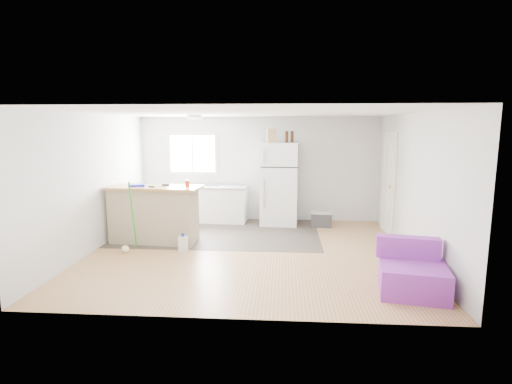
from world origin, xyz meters
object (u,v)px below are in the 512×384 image
Objects in this scene: cardboard_box at (272,136)px; cooler at (321,218)px; peninsula at (154,214)px; red_cup at (187,183)px; purple_seat at (412,274)px; blue_tray at (137,185)px; refrigerator at (279,184)px; bottle_right at (292,137)px; kitchen_cabinets at (207,203)px; bottle_left at (287,137)px; mop at (127,239)px; cleaner_jug at (183,244)px.

cooler is at bearing -5.51° from cardboard_box.
peninsula is 14.92× the size of red_cup.
cooler is 0.50× the size of purple_seat.
cooler is 1.61× the size of cardboard_box.
red_cup is at bearing 0.69° from blue_tray.
refrigerator is at bearing 43.77° from red_cup.
cooler is 1.94× the size of bottle_right.
peninsula is at bearing -179.89° from red_cup.
cardboard_box is 1.20× the size of bottle_right.
blue_tray is at bearing -154.15° from cooler.
purple_seat is (0.87, -3.49, 0.07)m from cooler.
bottle_left reaches higher than kitchen_cabinets.
bottle_left is at bearing 30.58° from mop.
refrigerator is at bearing 31.69° from blue_tray.
cardboard_box is at bearing 45.37° from red_cup.
refrigerator is 1.20m from cooler.
bottle_left reaches higher than cooler.
bottle_left reaches higher than refrigerator.
cooler is 2.12m from cardboard_box.
cooler is at bearing -11.98° from bottle_right.
bottle_right reaches higher than mop.
cardboard_box is (2.44, 2.19, 1.75)m from mop.
bottle_left reaches higher than purple_seat.
kitchen_cabinets is at bearing 91.95° from cleaner_jug.
refrigerator is 1.07m from bottle_right.
cardboard_box is at bearing 34.33° from mop.
purple_seat is at bearing -30.65° from red_cup.
bottle_left is 0.12m from bottle_right.
peninsula is 5.97× the size of blue_tray.
refrigerator reaches higher than mop.
peninsula is at bearing 163.87° from purple_seat.
red_cup is at bearing 159.72° from purple_seat.
bottle_left is at bearing -2.36° from cardboard_box.
mop reaches higher than kitchen_cabinets.
peninsula is 0.98× the size of refrigerator.
peninsula is 3.59m from cooler.
mop is 10.54× the size of red_cup.
bottle_right is (2.88, 2.22, 1.72)m from mop.
bottle_left reaches higher than blue_tray.
cleaner_jug is (0.69, -0.58, -0.40)m from peninsula.
kitchen_cabinets reaches higher than purple_seat.
cardboard_box is 0.33m from bottle_left.
blue_tray is at bearing -151.53° from bottle_right.
blue_tray is at bearing -144.80° from refrigerator.
kitchen_cabinets is 2.58m from mop.
cardboard_box reaches higher than red_cup.
mop is at bearing -142.32° from bottle_right.
bottle_left is (2.49, 1.52, 1.41)m from peninsula.
peninsula is at bearing -108.61° from kitchen_cabinets.
purple_seat is (1.80, -3.68, -0.67)m from refrigerator.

